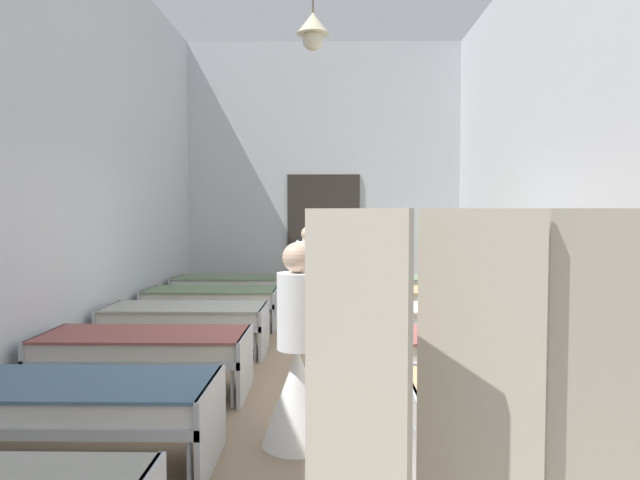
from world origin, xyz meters
TOP-DOWN VIEW (x-y plane):
  - ground_plane at (0.00, 0.00)m, footprint 5.86×11.11m
  - room_shell at (-0.00, 1.16)m, footprint 5.66×10.71m
  - bed_left_row_1 at (-1.58, -2.28)m, footprint 1.90×0.84m
  - bed_right_row_1 at (1.58, -2.28)m, footprint 1.90×0.84m
  - bed_left_row_2 at (-1.58, -0.76)m, footprint 1.90×0.84m
  - bed_right_row_2 at (1.58, -0.76)m, footprint 1.90×0.84m
  - bed_left_row_3 at (-1.58, 0.76)m, footprint 1.90×0.84m
  - bed_right_row_3 at (1.58, 0.76)m, footprint 1.90×0.84m
  - bed_left_row_4 at (-1.58, 2.28)m, footprint 1.90×0.84m
  - bed_right_row_4 at (1.58, 2.28)m, footprint 1.90×0.84m
  - bed_left_row_5 at (-1.58, 3.80)m, footprint 1.90×0.84m
  - bed_right_row_5 at (1.58, 3.80)m, footprint 1.90×0.84m
  - nurse_near_aisle at (-0.19, 2.43)m, footprint 0.52×0.52m
  - nurse_mid_aisle at (-0.10, -1.89)m, footprint 0.52×0.52m
  - nurse_far_aisle at (-0.18, 3.57)m, footprint 0.52×0.52m
  - potted_plant at (-0.20, 3.40)m, footprint 0.46×0.46m
  - privacy_screen at (0.63, -4.11)m, footprint 1.22×0.30m

SIDE VIEW (x-z plane):
  - ground_plane at x=0.00m, z-range -0.10..0.00m
  - bed_left_row_1 at x=-1.58m, z-range 0.15..0.73m
  - bed_right_row_1 at x=1.58m, z-range 0.15..0.73m
  - bed_left_row_2 at x=-1.58m, z-range 0.15..0.73m
  - bed_right_row_2 at x=1.58m, z-range 0.15..0.73m
  - bed_left_row_3 at x=-1.58m, z-range 0.15..0.73m
  - bed_right_row_3 at x=1.58m, z-range 0.15..0.73m
  - bed_left_row_4 at x=-1.58m, z-range 0.15..0.73m
  - bed_right_row_4 at x=1.58m, z-range 0.15..0.73m
  - bed_left_row_5 at x=-1.58m, z-range 0.15..0.73m
  - bed_right_row_5 at x=1.58m, z-range 0.15..0.73m
  - nurse_near_aisle at x=-0.19m, z-range -0.21..1.27m
  - nurse_mid_aisle at x=-0.10m, z-range -0.21..1.27m
  - nurse_far_aisle at x=-0.18m, z-range -0.21..1.27m
  - potted_plant at x=-0.20m, z-range 0.07..1.54m
  - privacy_screen at x=0.63m, z-range 0.00..1.70m
  - room_shell at x=0.00m, z-range 0.00..4.94m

